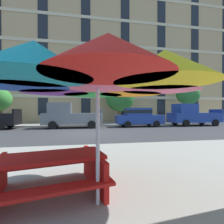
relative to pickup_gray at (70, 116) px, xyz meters
name	(u,v)px	position (x,y,z in m)	size (l,w,h in m)	color
ground_plane	(89,133)	(1.49, -3.70, -1.03)	(120.00, 120.00, 0.00)	#38383A
sidewalk_near_patio	(115,206)	(1.49, -12.70, -0.97)	(56.00, 9.00, 0.12)	#9E998E
sidewalk_far	(86,124)	(1.49, 3.10, -0.97)	(56.00, 3.60, 0.12)	#9E998E
apartment_building	(85,59)	(1.49, 11.29, 8.57)	(44.02, 12.08, 19.20)	tan
pickup_gray	(70,116)	(0.00, 0.00, 0.00)	(5.10, 2.12, 2.20)	slate
sedan_blue	(139,117)	(6.31, 0.00, -0.08)	(4.40, 1.98, 1.78)	navy
pickup_blue	(192,116)	(12.00, 0.00, 0.00)	(5.10, 2.12, 2.20)	navy
street_tree_left	(0,100)	(-6.78, 2.71, 1.56)	(2.29, 2.14, 3.65)	#4C3823
street_tree_middle	(120,95)	(5.27, 3.25, 2.23)	(3.27, 3.31, 4.96)	brown
street_tree_right	(188,95)	(13.59, 3.00, 2.42)	(2.73, 2.39, 4.65)	#4C3823
patio_umbrella	(98,76)	(1.23, -12.70, 1.02)	(3.21, 3.21, 2.31)	silver
picnic_table	(50,172)	(0.45, -12.23, -0.54)	(2.07, 1.85, 0.77)	red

